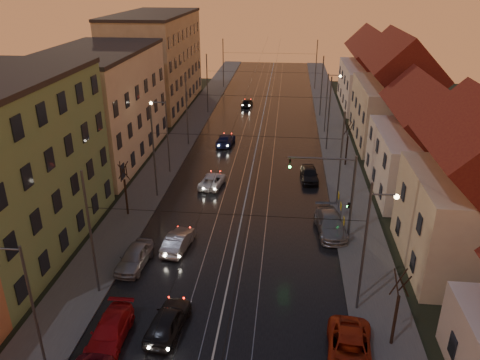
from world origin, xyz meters
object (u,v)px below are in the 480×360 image
(street_lamp_0, at_px, (26,299))
(street_lamp_2, at_px, (164,130))
(street_lamp_3, at_px, (329,97))
(driving_car_1, at_px, (178,241))
(parked_left_3, at_px, (134,257))
(traffic_light_mast, at_px, (340,187))
(driving_car_0, at_px, (168,320))
(driving_car_3, at_px, (226,140))
(driving_car_4, at_px, (247,103))
(driving_car_2, at_px, (212,181))
(street_lamp_1, at_px, (371,237))
(parked_right_0, at_px, (350,351))
(parked_right_2, at_px, (309,174))
(parked_left_2, at_px, (110,331))
(parked_right_1, at_px, (330,224))

(street_lamp_0, xyz_separation_m, street_lamp_2, (0.00, 28.00, 0.00))
(street_lamp_3, xyz_separation_m, driving_car_1, (-13.55, -31.01, -4.17))
(parked_left_3, bearing_deg, traffic_light_mast, 25.12)
(driving_car_0, distance_m, driving_car_3, 33.85)
(parked_left_3, bearing_deg, driving_car_4, 89.47)
(driving_car_0, xyz_separation_m, driving_car_3, (-0.95, 33.84, -0.09))
(driving_car_0, bearing_deg, street_lamp_3, -99.65)
(street_lamp_0, distance_m, traffic_light_mast, 23.42)
(driving_car_0, height_order, parked_left_3, driving_car_0)
(traffic_light_mast, relative_size, driving_car_2, 1.64)
(street_lamp_1, height_order, parked_right_0, street_lamp_1)
(street_lamp_2, relative_size, parked_right_2, 1.87)
(street_lamp_3, height_order, driving_car_2, street_lamp_3)
(parked_right_2, bearing_deg, parked_left_2, -120.15)
(street_lamp_3, bearing_deg, traffic_light_mast, -92.27)
(driving_car_1, xyz_separation_m, driving_car_4, (1.53, 43.46, -0.08))
(parked_left_2, bearing_deg, driving_car_2, 82.94)
(street_lamp_2, relative_size, driving_car_3, 1.71)
(driving_car_4, xyz_separation_m, parked_right_1, (10.52, -39.66, 0.16))
(parked_left_3, relative_size, parked_right_2, 1.04)
(driving_car_4, bearing_deg, parked_left_3, 90.62)
(driving_car_3, xyz_separation_m, parked_left_3, (-3.18, -27.32, 0.08))
(driving_car_1, bearing_deg, driving_car_3, -83.67)
(street_lamp_0, bearing_deg, driving_car_0, 32.28)
(driving_car_2, bearing_deg, driving_car_1, 93.66)
(traffic_light_mast, height_order, parked_right_2, traffic_light_mast)
(traffic_light_mast, height_order, parked_right_1, traffic_light_mast)
(parked_right_2, bearing_deg, parked_right_0, -90.33)
(parked_right_2, bearing_deg, driving_car_3, 131.31)
(street_lamp_2, bearing_deg, parked_right_2, -2.06)
(parked_left_2, xyz_separation_m, parked_right_2, (12.41, 24.75, 0.05))
(driving_car_3, bearing_deg, street_lamp_1, 117.50)
(driving_car_1, distance_m, driving_car_2, 12.06)
(driving_car_4, bearing_deg, street_lamp_3, 139.83)
(driving_car_3, relative_size, parked_right_0, 0.87)
(traffic_light_mast, xyz_separation_m, parked_left_2, (-14.19, -13.30, -3.92))
(street_lamp_0, distance_m, driving_car_1, 14.42)
(street_lamp_2, height_order, parked_right_0, street_lamp_2)
(traffic_light_mast, relative_size, parked_right_0, 1.34)
(driving_car_0, distance_m, parked_right_2, 25.34)
(parked_right_2, bearing_deg, street_lamp_0, -122.68)
(parked_left_3, bearing_deg, parked_left_2, -78.31)
(street_lamp_1, distance_m, parked_right_2, 20.10)
(traffic_light_mast, distance_m, parked_left_3, 16.60)
(driving_car_1, bearing_deg, parked_right_2, -118.95)
(driving_car_0, xyz_separation_m, driving_car_1, (-1.43, 9.14, -0.06))
(traffic_light_mast, relative_size, driving_car_0, 1.59)
(street_lamp_3, distance_m, parked_right_2, 17.31)
(street_lamp_2, relative_size, traffic_light_mast, 1.11)
(driving_car_0, relative_size, driving_car_2, 1.03)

